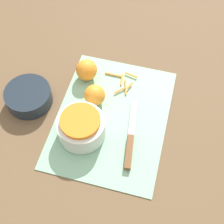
% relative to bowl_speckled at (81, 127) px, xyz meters
% --- Properties ---
extents(ground_plane, '(4.00, 4.00, 0.00)m').
position_rel_bowl_speckled_xyz_m(ground_plane, '(0.08, -0.08, -0.05)').
color(ground_plane, brown).
extents(cutting_board, '(0.47, 0.36, 0.01)m').
position_rel_bowl_speckled_xyz_m(cutting_board, '(0.08, -0.08, -0.05)').
color(cutting_board, '#84B793').
rests_on(cutting_board, ground_plane).
extents(bowl_speckled, '(0.15, 0.15, 0.09)m').
position_rel_bowl_speckled_xyz_m(bowl_speckled, '(0.00, 0.00, 0.00)').
color(bowl_speckled, silver).
rests_on(bowl_speckled, cutting_board).
extents(bowl_dark, '(0.15, 0.15, 0.05)m').
position_rel_bowl_speckled_xyz_m(bowl_dark, '(0.08, 0.21, -0.02)').
color(bowl_dark, '#1E2833').
rests_on(bowl_dark, ground_plane).
extents(knife, '(0.25, 0.05, 0.02)m').
position_rel_bowl_speckled_xyz_m(knife, '(-0.00, -0.16, -0.04)').
color(knife, brown).
rests_on(knife, cutting_board).
extents(orange_left, '(0.07, 0.07, 0.07)m').
position_rel_bowl_speckled_xyz_m(orange_left, '(0.22, 0.05, -0.01)').
color(orange_left, orange).
rests_on(orange_left, cutting_board).
extents(orange_right, '(0.07, 0.07, 0.07)m').
position_rel_bowl_speckled_xyz_m(orange_right, '(0.13, -0.01, -0.01)').
color(orange_right, orange).
rests_on(orange_right, cutting_board).
extents(peel_pile, '(0.10, 0.12, 0.01)m').
position_rel_bowl_speckled_xyz_m(peel_pile, '(0.23, -0.08, -0.04)').
color(peel_pile, orange).
rests_on(peel_pile, cutting_board).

